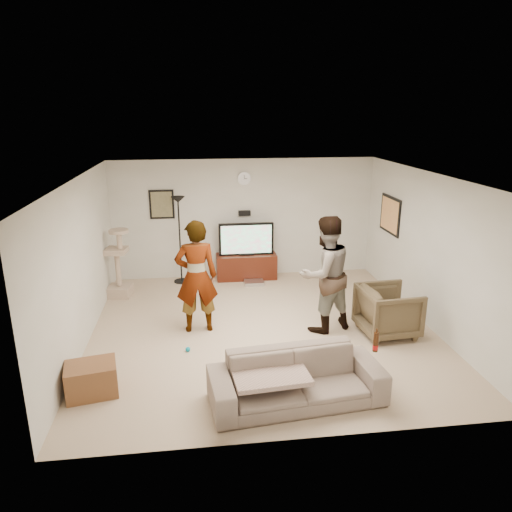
{
  "coord_description": "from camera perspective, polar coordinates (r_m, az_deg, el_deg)",
  "views": [
    {
      "loc": [
        -1.02,
        -7.03,
        3.45
      ],
      "look_at": [
        -0.08,
        0.2,
        1.2
      ],
      "focal_mm": 33.31,
      "sensor_mm": 36.0,
      "label": 1
    }
  ],
  "objects": [
    {
      "name": "floor",
      "position": [
        7.9,
        0.78,
        -8.84
      ],
      "size": [
        5.5,
        5.5,
        0.02
      ],
      "primitive_type": "cube",
      "color": "#BBA990",
      "rests_on": "ground"
    },
    {
      "name": "ceiling",
      "position": [
        7.16,
        0.86,
        9.6
      ],
      "size": [
        5.5,
        5.5,
        0.02
      ],
      "primitive_type": "cube",
      "color": "white",
      "rests_on": "wall_back"
    },
    {
      "name": "wall_back",
      "position": [
        10.07,
        -1.42,
        4.52
      ],
      "size": [
        5.5,
        0.04,
        2.5
      ],
      "primitive_type": "cube",
      "color": "beige",
      "rests_on": "floor"
    },
    {
      "name": "wall_front",
      "position": [
        4.92,
        5.46,
        -9.51
      ],
      "size": [
        5.5,
        0.04,
        2.5
      ],
      "primitive_type": "cube",
      "color": "beige",
      "rests_on": "floor"
    },
    {
      "name": "wall_left",
      "position": [
        7.56,
        -20.27,
        -0.86
      ],
      "size": [
        0.04,
        5.5,
        2.5
      ],
      "primitive_type": "cube",
      "color": "beige",
      "rests_on": "floor"
    },
    {
      "name": "wall_right",
      "position": [
        8.27,
        20.03,
        0.66
      ],
      "size": [
        0.04,
        5.5,
        2.5
      ],
      "primitive_type": "cube",
      "color": "beige",
      "rests_on": "floor"
    },
    {
      "name": "wall_clock",
      "position": [
        9.89,
        -1.44,
        9.29
      ],
      "size": [
        0.26,
        0.04,
        0.26
      ],
      "primitive_type": "cylinder",
      "rotation": [
        1.57,
        0.0,
        0.0
      ],
      "color": "white",
      "rests_on": "wall_back"
    },
    {
      "name": "wall_speaker",
      "position": [
        9.99,
        -1.39,
        5.17
      ],
      "size": [
        0.25,
        0.1,
        0.1
      ],
      "primitive_type": "cube",
      "color": "black",
      "rests_on": "wall_back"
    },
    {
      "name": "picture_back",
      "position": [
        9.95,
        -11.26,
        6.1
      ],
      "size": [
        0.42,
        0.03,
        0.52
      ],
      "primitive_type": "cube",
      "color": "#6A6546",
      "rests_on": "wall_back"
    },
    {
      "name": "picture_right",
      "position": [
        9.61,
        15.8,
        4.78
      ],
      "size": [
        0.03,
        0.78,
        0.62
      ],
      "primitive_type": "cube",
      "color": "#F39E5D",
      "rests_on": "wall_right"
    },
    {
      "name": "tv_stand",
      "position": [
        10.1,
        -1.16,
        -1.25
      ],
      "size": [
        1.27,
        0.45,
        0.53
      ],
      "primitive_type": "cube",
      "color": "#3A130A",
      "rests_on": "floor"
    },
    {
      "name": "console_box",
      "position": [
        9.82,
        -0.24,
        -3.21
      ],
      "size": [
        0.4,
        0.3,
        0.07
      ],
      "primitive_type": "cube",
      "color": "#BBBAC0",
      "rests_on": "floor"
    },
    {
      "name": "tv",
      "position": [
        9.93,
        -1.19,
        2.06
      ],
      "size": [
        1.15,
        0.08,
        0.68
      ],
      "primitive_type": "cube",
      "color": "black",
      "rests_on": "tv_stand"
    },
    {
      "name": "tv_screen",
      "position": [
        9.89,
        -1.16,
        1.99
      ],
      "size": [
        1.05,
        0.01,
        0.6
      ],
      "primitive_type": "cube",
      "color": "#4BDE90",
      "rests_on": "tv"
    },
    {
      "name": "floor_lamp",
      "position": [
        9.83,
        -9.13,
        1.86
      ],
      "size": [
        0.32,
        0.32,
        1.79
      ],
      "primitive_type": "cylinder",
      "color": "black",
      "rests_on": "floor"
    },
    {
      "name": "cat_tree",
      "position": [
        9.39,
        -16.3,
        -0.79
      ],
      "size": [
        0.48,
        0.48,
        1.34
      ],
      "primitive_type": "cube",
      "rotation": [
        0.0,
        0.0,
        -0.14
      ],
      "color": "tan",
      "rests_on": "floor"
    },
    {
      "name": "person_left",
      "position": [
        7.59,
        -7.17,
        -2.47
      ],
      "size": [
        0.7,
        0.48,
        1.84
      ],
      "primitive_type": "imported",
      "rotation": [
        0.0,
        0.0,
        3.2
      ],
      "color": "#A4A4A9",
      "rests_on": "floor"
    },
    {
      "name": "person_right",
      "position": [
        7.63,
        8.28,
        -2.19
      ],
      "size": [
        1.12,
        1.0,
        1.9
      ],
      "primitive_type": "imported",
      "rotation": [
        0.0,
        0.0,
        3.51
      ],
      "color": "#354190",
      "rests_on": "floor"
    },
    {
      "name": "sofa",
      "position": [
        6.0,
        4.9,
        -14.49
      ],
      "size": [
        2.19,
        1.04,
        0.62
      ],
      "primitive_type": "imported",
      "rotation": [
        0.0,
        0.0,
        0.1
      ],
      "color": "#7A695E",
      "rests_on": "floor"
    },
    {
      "name": "throw_blanket",
      "position": [
        5.89,
        1.63,
        -13.86
      ],
      "size": [
        0.96,
        0.78,
        0.06
      ],
      "primitive_type": "cube",
      "rotation": [
        0.0,
        0.0,
        0.09
      ],
      "color": "#C19D90",
      "rests_on": "sofa"
    },
    {
      "name": "beer_bottle",
      "position": [
        6.05,
        14.19,
        -9.98
      ],
      "size": [
        0.06,
        0.06,
        0.25
      ],
      "primitive_type": "cylinder",
      "color": "#381B0B",
      "rests_on": "sofa"
    },
    {
      "name": "armchair",
      "position": [
        7.87,
        15.58,
        -6.38
      ],
      "size": [
        0.93,
        0.91,
        0.79
      ],
      "primitive_type": "imported",
      "rotation": [
        0.0,
        0.0,
        1.65
      ],
      "color": "brown",
      "rests_on": "floor"
    },
    {
      "name": "side_table",
      "position": [
        6.51,
        -19.14,
        -13.8
      ],
      "size": [
        0.7,
        0.57,
        0.41
      ],
      "primitive_type": "cube",
      "rotation": [
        0.0,
        0.0,
        0.19
      ],
      "color": "brown",
      "rests_on": "floor"
    },
    {
      "name": "toy_ball",
      "position": [
        7.28,
        -8.18,
        -11.02
      ],
      "size": [
        0.07,
        0.07,
        0.07
      ],
      "primitive_type": "sphere",
      "color": "#0982A1",
      "rests_on": "floor"
    }
  ]
}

